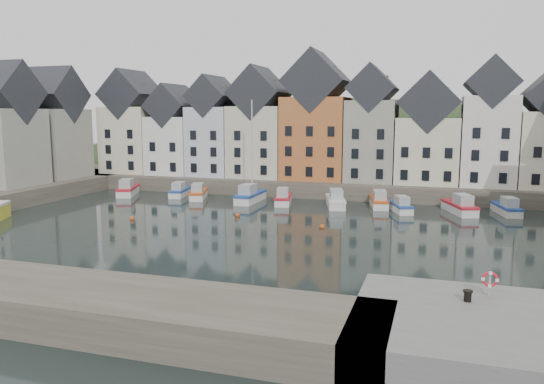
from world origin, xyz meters
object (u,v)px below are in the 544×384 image
at_px(mooring_bollard, 468,295).
at_px(life_ring_post, 490,280).
at_px(boat_a, 128,190).
at_px(boat_d, 250,196).

bearing_deg(mooring_bollard, life_ring_post, 45.36).
bearing_deg(boat_a, mooring_bollard, -61.52).
distance_m(boat_a, mooring_bollard, 55.52).
height_order(boat_a, life_ring_post, life_ring_post).
height_order(boat_a, boat_d, boat_d).
height_order(boat_d, mooring_bollard, boat_d).
xyz_separation_m(boat_d, life_ring_post, (25.31, -34.42, 2.01)).
distance_m(boat_a, boat_d, 18.03).
height_order(mooring_bollard, life_ring_post, life_ring_post).
bearing_deg(mooring_bollard, boat_a, 139.60).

